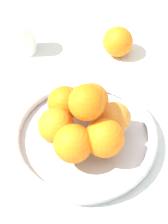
% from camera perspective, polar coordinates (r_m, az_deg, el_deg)
% --- Properties ---
extents(ground_plane, '(4.00, 4.00, 0.00)m').
position_cam_1_polar(ground_plane, '(0.84, 0.00, -4.49)').
color(ground_plane, silver).
extents(fruit_bowl, '(0.32, 0.32, 0.04)m').
position_cam_1_polar(fruit_bowl, '(0.83, 0.00, -3.77)').
color(fruit_bowl, silver).
rests_on(fruit_bowl, ground_plane).
extents(orange_pile, '(0.19, 0.20, 0.14)m').
position_cam_1_polar(orange_pile, '(0.77, 0.07, -1.20)').
color(orange_pile, orange).
rests_on(orange_pile, fruit_bowl).
extents(stray_orange, '(0.08, 0.08, 0.08)m').
position_cam_1_polar(stray_orange, '(1.02, 5.18, 10.62)').
color(stray_orange, orange).
rests_on(stray_orange, ground_plane).
extents(drinking_glass, '(0.06, 0.06, 0.09)m').
position_cam_1_polar(drinking_glass, '(1.03, -9.06, 11.17)').
color(drinking_glass, silver).
rests_on(drinking_glass, ground_plane).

